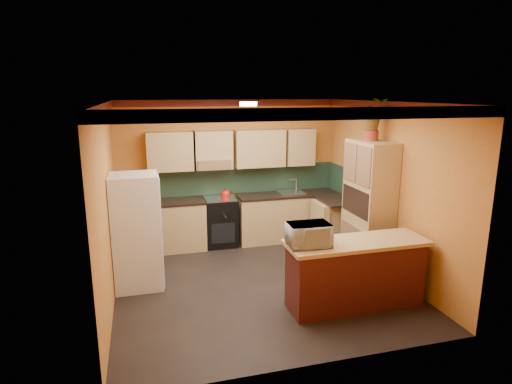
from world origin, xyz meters
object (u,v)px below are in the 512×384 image
base_cabinets_back (252,220)px  breakfast_bar (355,275)px  stove (220,222)px  fridge (137,231)px  microwave (309,235)px  pantry (368,206)px

base_cabinets_back → breakfast_bar: size_ratio=2.03×
stove → breakfast_bar: stove is taller
fridge → microwave: bearing=-33.8°
stove → fridge: bearing=-136.7°
pantry → breakfast_bar: pantry is taller
base_cabinets_back → stove: bearing=-180.0°
pantry → breakfast_bar: size_ratio=1.17×
fridge → breakfast_bar: size_ratio=0.94×
stove → fridge: (-1.50, -1.41, 0.39)m
base_cabinets_back → microwave: (-0.01, -2.83, 0.64)m
stove → fridge: 2.10m
base_cabinets_back → pantry: (1.48, -1.71, 0.61)m
base_cabinets_back → breakfast_bar: 2.91m
stove → fridge: fridge is taller
pantry → breakfast_bar: bearing=-125.5°
microwave → base_cabinets_back: bearing=91.3°
base_cabinets_back → fridge: bearing=-146.4°
stove → breakfast_bar: bearing=-65.2°
base_cabinets_back → pantry: 2.34m
microwave → pantry: bearing=38.4°
breakfast_bar → stove: bearing=114.8°
breakfast_bar → microwave: (-0.69, 0.00, 0.64)m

